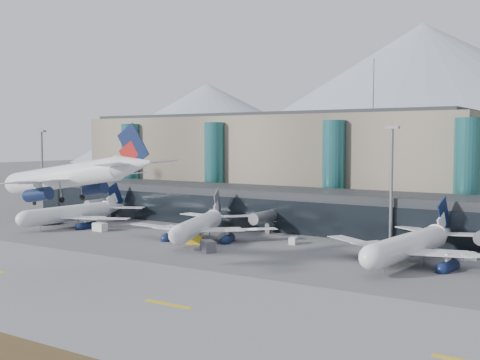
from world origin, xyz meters
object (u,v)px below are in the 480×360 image
at_px(hero_jet, 79,169).
at_px(veh_f, 51,216).
at_px(lightmast_mid, 391,178).
at_px(veh_h, 194,240).
at_px(veh_a, 100,227).
at_px(jet_parked_mid, 202,219).
at_px(veh_c, 208,246).
at_px(veh_g, 293,241).
at_px(veh_d, 468,256).
at_px(veh_b, 206,227).
at_px(jet_parked_right, 416,236).
at_px(jet_parked_left, 79,208).
at_px(lightmast_left, 42,166).

distance_m(hero_jet, veh_f, 78.37).
relative_size(lightmast_mid, veh_h, 7.66).
bearing_deg(veh_a, veh_f, 166.87).
relative_size(jet_parked_mid, veh_c, 9.00).
bearing_deg(veh_g, veh_d, 79.99).
relative_size(jet_parked_mid, veh_f, 10.37).
relative_size(veh_c, veh_f, 1.15).
bearing_deg(lightmast_mid, veh_b, -175.01).
relative_size(lightmast_mid, veh_a, 7.17).
relative_size(hero_jet, veh_h, 10.16).
relative_size(veh_c, veh_g, 1.64).
relative_size(jet_parked_right, veh_f, 10.97).
distance_m(lightmast_mid, jet_parked_left, 81.91).
distance_m(jet_parked_right, veh_b, 57.74).
distance_m(jet_parked_mid, veh_d, 57.60).
distance_m(lightmast_left, jet_parked_mid, 72.77).
bearing_deg(veh_g, jet_parked_mid, -91.49).
xyz_separation_m(lightmast_left, veh_b, (63.69, -1.04, -13.72)).
xyz_separation_m(veh_b, veh_d, (64.37, -4.77, 0.09)).
bearing_deg(veh_g, veh_h, -71.01).
bearing_deg(lightmast_left, jet_parked_right, -5.90).
height_order(jet_parked_left, veh_f, jet_parked_left).
xyz_separation_m(veh_g, veh_h, (-18.18, -11.62, 0.19)).
distance_m(veh_b, veh_f, 49.61).
relative_size(lightmast_mid, veh_d, 9.35).
distance_m(lightmast_left, hero_jet, 93.99).
distance_m(jet_parked_mid, veh_c, 17.03).
bearing_deg(veh_c, lightmast_left, -161.79).
relative_size(veh_a, veh_b, 1.48).
height_order(lightmast_left, veh_d, lightmast_left).
height_order(lightmast_left, veh_c, lightmast_left).
relative_size(hero_jet, jet_parked_right, 0.87).
height_order(lightmast_left, jet_parked_mid, lightmast_left).
xyz_separation_m(lightmast_mid, veh_f, (-95.23, -12.25, -13.42)).
height_order(lightmast_mid, hero_jet, lightmast_mid).
bearing_deg(lightmast_mid, veh_a, -162.93).
bearing_deg(jet_parked_right, veh_g, 87.46).
xyz_separation_m(veh_c, veh_h, (-7.88, 5.64, -0.22)).
relative_size(jet_parked_left, veh_f, 10.42).
bearing_deg(lightmast_mid, veh_f, -172.67).
height_order(jet_parked_mid, veh_h, jet_parked_mid).
bearing_deg(hero_jet, jet_parked_right, 40.59).
bearing_deg(jet_parked_left, veh_a, -110.00).
relative_size(jet_parked_mid, jet_parked_right, 0.94).
bearing_deg(veh_h, veh_d, -13.23).
distance_m(hero_jet, veh_g, 51.69).
distance_m(veh_c, veh_h, 9.69).
bearing_deg(jet_parked_mid, veh_f, 67.22).
xyz_separation_m(jet_parked_left, veh_c, (51.59, -12.83, -3.38)).
relative_size(veh_g, veh_h, 0.75).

